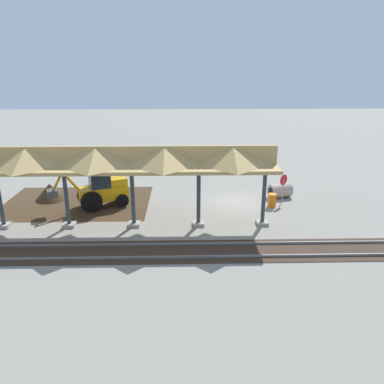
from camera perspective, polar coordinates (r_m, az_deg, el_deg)
The scene contains 9 objects.
ground_plane at distance 26.76m, azimuth 6.66°, elevation -1.57°, with size 120.00×120.00×0.00m, color gray.
dirt_work_zone at distance 27.75m, azimuth -17.09°, elevation -1.54°, with size 10.15×7.00×0.01m, color #42301E.
platform_canopy at distance 22.62m, azimuth -19.21°, elevation 4.78°, with size 24.63×3.20×4.90m.
rail_tracks at distance 20.11m, azimuth 9.52°, elevation -8.77°, with size 60.00×2.58×0.15m.
stop_sign at distance 26.86m, azimuth 13.76°, elevation 1.38°, with size 0.61×0.50×2.05m.
backhoe at distance 26.15m, azimuth -13.70°, elevation 0.46°, with size 5.16×3.13×2.82m.
dirt_mound at distance 29.05m, azimuth -20.66°, elevation -1.04°, with size 4.46×4.46×2.37m, color #42301E.
concrete_pipe at distance 28.17m, azimuth 13.27°, elevation 0.20°, with size 1.80×1.45×1.03m.
traffic_barrel at distance 26.26m, azimuth 12.10°, elevation -1.23°, with size 0.56×0.56×0.90m, color orange.
Camera 1 is at (3.73, 24.84, 9.23)m, focal length 35.00 mm.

